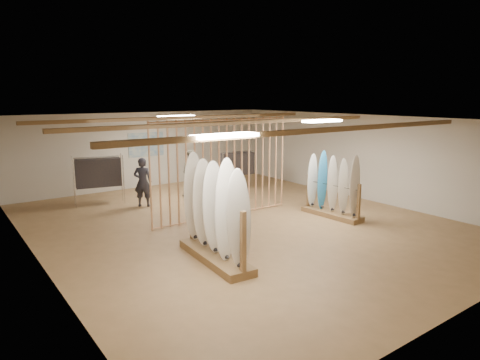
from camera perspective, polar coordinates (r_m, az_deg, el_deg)
floor at (r=11.65m, az=0.00°, el=-5.80°), size 12.00×12.00×0.00m
ceiling at (r=11.16m, az=0.00°, el=8.09°), size 12.00×12.00×0.00m
wall_back at (r=16.50m, az=-12.40°, el=3.96°), size 12.00×0.00×12.00m
wall_front at (r=7.49m, az=28.31°, el=-5.72°), size 12.00×0.00×12.00m
wall_left at (r=9.35m, az=-25.61°, el=-2.31°), size 0.00×12.00×12.00m
wall_right at (r=14.79m, az=15.87°, el=2.98°), size 0.00×12.00×12.00m
ceiling_slats at (r=11.16m, az=0.00°, el=7.68°), size 9.50×6.12×0.10m
light_panels at (r=11.16m, az=0.00°, el=7.78°), size 1.20×0.35×0.06m
bamboo_partition at (r=11.97m, az=-2.26°, el=1.54°), size 4.45×0.05×2.78m
poster at (r=16.46m, az=-12.40°, el=4.64°), size 1.40×0.03×0.90m
rack_left at (r=8.90m, az=-3.37°, el=-6.15°), size 0.81×2.38×2.22m
rack_right at (r=12.44m, az=12.19°, el=-2.01°), size 0.59×1.92×1.81m
clothing_rack_a at (r=14.16m, az=-18.37°, el=0.93°), size 1.44×0.64×1.57m
clothing_rack_b at (r=15.76m, az=-0.34°, el=2.18°), size 1.33×0.54×1.44m
shopper_a at (r=13.57m, az=-12.85°, el=0.15°), size 0.77×0.73×1.74m
shopper_b at (r=14.50m, az=-6.28°, el=1.26°), size 1.12×1.11×1.84m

